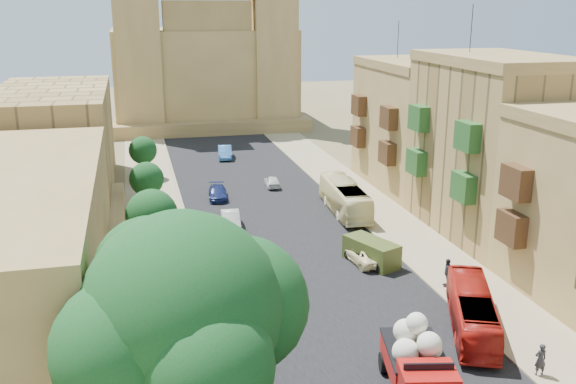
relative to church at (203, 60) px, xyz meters
name	(u,v)px	position (x,y,z in m)	size (l,w,h in m)	color
road_surface	(276,226)	(0.00, -48.61, -9.51)	(14.00, 140.00, 0.01)	black
sidewalk_east	(385,217)	(9.50, -48.61, -9.51)	(5.00, 140.00, 0.01)	#8E7F5D
sidewalk_west	(158,235)	(-9.50, -48.61, -9.51)	(5.00, 140.00, 0.01)	#8E7F5D
kerb_east	(357,219)	(7.00, -48.61, -9.46)	(0.25, 140.00, 0.12)	#8E7F5D
kerb_west	(190,232)	(-7.00, -48.61, -9.46)	(0.25, 140.00, 0.12)	#8E7F5D
townhouse_c	(492,146)	(15.95, -53.61, -2.61)	(9.00, 14.00, 17.40)	#A28249
townhouse_d	(415,124)	(15.95, -39.61, -3.36)	(9.00, 14.00, 15.90)	olive
west_wall	(116,279)	(-12.50, -58.61, -8.62)	(1.00, 40.00, 1.80)	olive
west_building_low	(10,249)	(-18.00, -60.61, -5.32)	(10.00, 28.00, 8.40)	olive
west_building_mid	(55,142)	(-18.00, -34.61, -4.52)	(10.00, 22.00, 10.00)	#A28249
church	(203,60)	(0.00, 0.00, 0.00)	(28.00, 22.50, 36.30)	olive
ficus_tree	(185,316)	(-9.41, -74.61, -3.58)	(10.05, 9.24, 10.05)	#36291B
street_tree_a	(161,289)	(-10.00, -66.61, -5.95)	(3.46, 3.46, 5.33)	#36291B
street_tree_b	(152,215)	(-10.00, -54.61, -5.89)	(3.52, 3.52, 5.41)	#36291B
street_tree_c	(147,179)	(-10.00, -42.61, -6.50)	(2.93, 2.93, 4.51)	#36291B
street_tree_d	(143,151)	(-10.00, -30.61, -6.57)	(2.87, 2.87, 4.42)	#36291B
red_truck	(420,368)	(0.86, -73.73, -7.81)	(3.85, 6.99, 3.88)	#A1100C
olive_pickup	(371,252)	(4.65, -57.94, -8.68)	(3.23, 4.49, 1.70)	#3E4B1C
bus_red_east	(472,311)	(6.50, -68.37, -8.31)	(2.02, 8.62, 2.40)	#B41B13
bus_cream_east	(345,198)	(6.50, -46.68, -8.16)	(2.28, 9.76, 2.72)	#FDF1AE
car_blue_a	(240,282)	(-5.00, -60.41, -8.85)	(1.57, 3.91, 1.33)	#3676B6
car_white_a	(231,220)	(-3.68, -48.23, -8.84)	(1.42, 4.08, 1.34)	beige
car_cream	(364,255)	(4.22, -57.64, -8.94)	(1.92, 4.16, 1.16)	#FFEEAE
car_dkblue	(218,193)	(-3.59, -39.86, -8.93)	(1.65, 4.05, 1.18)	navy
car_white_b	(272,181)	(2.21, -37.05, -8.96)	(1.30, 3.23, 1.10)	silver
car_blue_b	(225,152)	(-0.50, -23.52, -8.79)	(1.53, 4.39, 1.45)	#3672B8
pedestrian_a	(540,360)	(7.50, -73.14, -8.67)	(0.61, 0.40, 1.68)	#2B282E
pedestrian_c	(447,272)	(7.98, -62.66, -8.57)	(1.10, 0.46, 1.88)	#35343A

